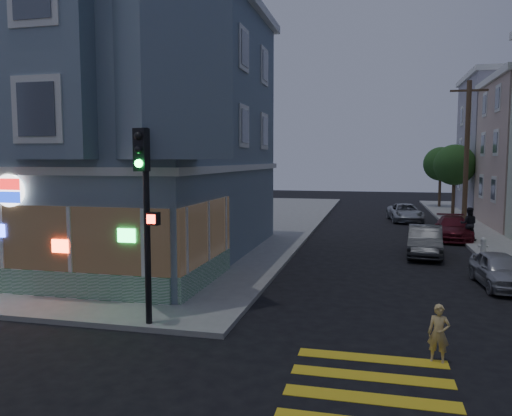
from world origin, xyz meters
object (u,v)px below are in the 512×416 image
(street_tree_near, at_px, (455,165))
(street_tree_far, at_px, (441,164))
(parked_car_a, at_px, (500,270))
(parked_car_d, at_px, (405,213))
(pedestrian_a, at_px, (469,224))
(parked_car_b, at_px, (425,241))
(utility_pole, at_px, (467,152))
(running_child, at_px, (439,333))
(traffic_signal, at_px, (145,193))
(parked_car_c, at_px, (453,228))
(fire_hydrant, at_px, (483,245))

(street_tree_near, height_order, street_tree_far, same)
(parked_car_a, distance_m, parked_car_d, 18.26)
(pedestrian_a, relative_size, parked_car_b, 0.42)
(utility_pole, distance_m, street_tree_near, 6.06)
(street_tree_near, distance_m, street_tree_far, 8.00)
(running_child, relative_size, traffic_signal, 0.25)
(parked_car_b, distance_m, traffic_signal, 14.59)
(street_tree_far, distance_m, pedestrian_a, 19.90)
(parked_car_a, xyz_separation_m, parked_car_b, (-1.94, 5.20, 0.09))
(parked_car_b, xyz_separation_m, parked_car_d, (-0.12, 12.94, -0.06))
(running_child, xyz_separation_m, traffic_signal, (-6.96, 0.37, 2.89))
(street_tree_far, height_order, parked_car_c, street_tree_far)
(street_tree_near, relative_size, fire_hydrant, 7.40)
(parked_car_d, bearing_deg, street_tree_far, 65.52)
(traffic_signal, bearing_deg, pedestrian_a, 61.81)
(utility_pole, relative_size, street_tree_near, 1.70)
(parked_car_c, bearing_deg, running_child, -95.77)
(utility_pole, height_order, running_child, utility_pole)
(parked_car_c, bearing_deg, fire_hydrant, -79.40)
(running_child, height_order, parked_car_b, parked_car_b)
(parked_car_b, height_order, parked_car_d, parked_car_b)
(utility_pole, xyz_separation_m, fire_hydrant, (-0.70, -9.34, -4.27))
(street_tree_near, xyz_separation_m, fire_hydrant, (-0.90, -15.34, -3.41))
(street_tree_far, distance_m, running_child, 36.61)
(fire_hydrant, bearing_deg, utility_pole, 85.72)
(parked_car_b, xyz_separation_m, traffic_signal, (-7.83, -11.98, 2.84))
(street_tree_far, relative_size, running_child, 4.21)
(traffic_signal, distance_m, fire_hydrant, 16.50)
(running_child, distance_m, pedestrian_a, 16.89)
(utility_pole, xyz_separation_m, parked_car_c, (-1.30, -4.65, -4.17))
(traffic_signal, bearing_deg, utility_pole, 67.60)
(fire_hydrant, bearing_deg, parked_car_b, -168.83)
(street_tree_near, distance_m, parked_car_a, 21.36)
(pedestrian_a, xyz_separation_m, parked_car_b, (-2.54, -4.18, -0.33))
(parked_car_a, xyz_separation_m, parked_car_d, (-2.06, 18.14, 0.03))
(pedestrian_a, xyz_separation_m, traffic_signal, (-10.37, -16.16, 2.51))
(utility_pole, bearing_deg, fire_hydrant, -94.28)
(utility_pole, bearing_deg, street_tree_far, 89.18)
(parked_car_b, relative_size, traffic_signal, 0.83)
(street_tree_near, relative_size, traffic_signal, 1.06)
(utility_pole, relative_size, traffic_signal, 1.81)
(parked_car_d, relative_size, traffic_signal, 0.90)
(parked_car_a, distance_m, parked_car_b, 5.55)
(parked_car_a, bearing_deg, utility_pole, 80.84)
(utility_pole, height_order, traffic_signal, utility_pole)
(street_tree_far, bearing_deg, pedestrian_a, -92.62)
(pedestrian_a, xyz_separation_m, parked_car_c, (-0.60, 1.02, -0.38))
(running_child, height_order, pedestrian_a, pedestrian_a)
(running_child, distance_m, parked_car_b, 12.38)
(parked_car_b, height_order, traffic_signal, traffic_signal)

